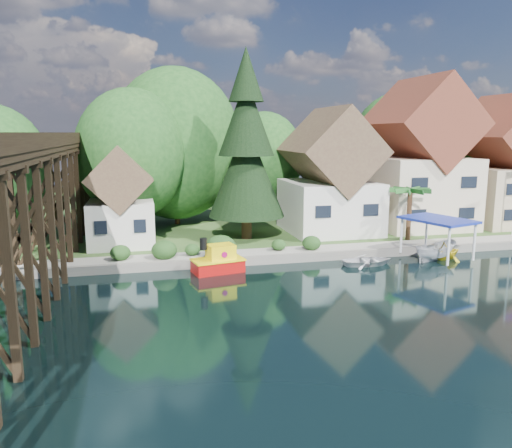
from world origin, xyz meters
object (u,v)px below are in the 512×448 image
at_px(house_left, 330,180).
at_px(conifer, 246,149).
at_px(palm_tree, 410,192).
at_px(tugboat, 218,261).
at_px(boat_yellow, 445,250).
at_px(trestle_bridge, 25,202).
at_px(house_right, 505,169).
at_px(boat_canopy, 436,243).
at_px(house_center, 419,164).
at_px(boat_white_a, 368,260).
at_px(shed, 121,203).

xyz_separation_m(house_left, conifer, (-7.87, -1.31, 2.84)).
distance_m(palm_tree, tugboat, 17.50).
distance_m(house_left, boat_yellow, 11.98).
distance_m(trestle_bridge, house_right, 42.41).
height_order(tugboat, boat_canopy, boat_canopy).
bearing_deg(boat_canopy, house_right, 36.25).
bearing_deg(house_left, house_center, 3.18).
relative_size(house_center, boat_white_a, 3.81).
bearing_deg(boat_white_a, house_left, -5.02).
distance_m(trestle_bridge, palm_tree, 28.63).
xyz_separation_m(tugboat, boat_yellow, (16.95, -0.47, -0.02)).
distance_m(trestle_bridge, tugboat, 12.46).
distance_m(house_center, boat_canopy, 12.38).
height_order(palm_tree, boat_canopy, palm_tree).
xyz_separation_m(house_center, boat_white_a, (-9.88, -10.37, -6.04)).
xyz_separation_m(house_center, boat_yellow, (-3.59, -10.23, -5.69)).
bearing_deg(house_right, palm_tree, -158.75).
relative_size(conifer, tugboat, 4.16).
distance_m(house_center, conifer, 17.03).
bearing_deg(palm_tree, house_right, 21.25).
bearing_deg(boat_yellow, trestle_bridge, 80.30).
height_order(trestle_bridge, boat_white_a, trestle_bridge).
bearing_deg(palm_tree, tugboat, -165.74).
relative_size(house_left, house_right, 0.88).
bearing_deg(conifer, house_right, 2.91).
bearing_deg(conifer, house_center, 6.14).
distance_m(conifer, palm_tree, 13.86).
relative_size(house_center, conifer, 0.89).
height_order(conifer, boat_white_a, conifer).
relative_size(conifer, boat_yellow, 5.66).
xyz_separation_m(boat_white_a, boat_canopy, (5.42, -0.00, 0.97)).
xyz_separation_m(trestle_bridge, shed, (5.00, 9.33, -1.52)).
bearing_deg(house_center, trestle_bridge, -160.51).
bearing_deg(tugboat, palm_tree, 14.26).
xyz_separation_m(palm_tree, tugboat, (-16.56, -4.21, -3.77)).
relative_size(trestle_bridge, shed, 5.63).
relative_size(house_left, boat_canopy, 1.95).
bearing_deg(house_right, house_left, -180.00).
relative_size(conifer, boat_canopy, 2.75).
height_order(palm_tree, boat_white_a, palm_tree).
bearing_deg(shed, house_center, 4.24).
relative_size(trestle_bridge, boat_canopy, 7.82).
bearing_deg(conifer, palm_tree, -16.15).
xyz_separation_m(palm_tree, boat_white_a, (-5.91, -4.83, -4.14)).
xyz_separation_m(house_left, boat_yellow, (5.41, -9.73, -4.42)).
bearing_deg(trestle_bridge, house_right, 14.79).
bearing_deg(tugboat, house_left, 38.74).
bearing_deg(tugboat, house_center, 25.41).
height_order(trestle_bridge, boat_canopy, trestle_bridge).
xyz_separation_m(trestle_bridge, palm_tree, (28.03, 5.78, -0.83)).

